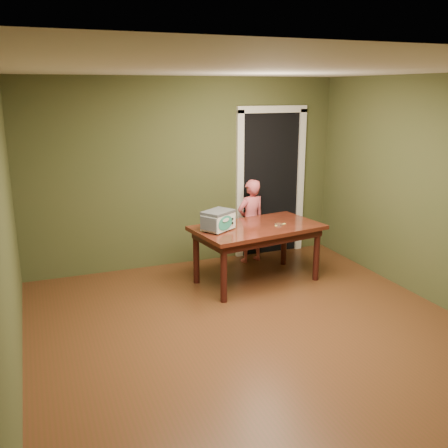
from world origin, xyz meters
name	(u,v)px	position (x,y,z in m)	size (l,w,h in m)	color
floor	(262,339)	(0.00, 0.00, 0.00)	(5.00, 5.00, 0.00)	#562B18
room_shell	(266,171)	(0.00, 0.00, 1.71)	(4.52, 5.02, 2.61)	#444625
doorway	(262,181)	(1.30, 2.78, 1.06)	(1.10, 0.66, 2.25)	black
dining_table	(257,233)	(0.61, 1.45, 0.65)	(1.72, 1.14, 0.75)	#3A170D
toy_oven	(218,220)	(0.07, 1.43, 0.88)	(0.47, 0.43, 0.25)	#4C4F54
baking_pan	(279,224)	(0.87, 1.37, 0.76)	(0.10, 0.10, 0.02)	silver
spatula	(280,225)	(0.90, 1.38, 0.75)	(0.18, 0.03, 0.01)	#E9E465
child	(251,221)	(0.86, 2.20, 0.60)	(0.44, 0.29, 1.21)	#D75861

